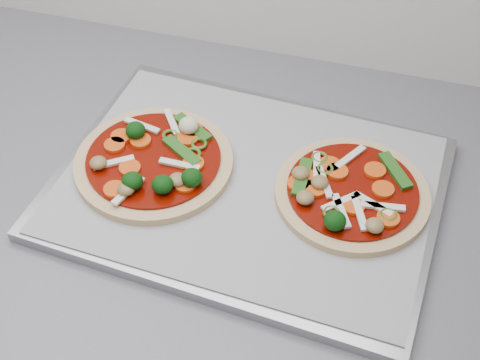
# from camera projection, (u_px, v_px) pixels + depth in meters

# --- Properties ---
(baking_tray) EXTENTS (0.46, 0.35, 0.01)m
(baking_tray) POSITION_uv_depth(u_px,v_px,m) (247.00, 188.00, 0.77)
(baking_tray) COLOR #939298
(baking_tray) RESTS_ON countertop
(parchment) EXTENTS (0.43, 0.32, 0.00)m
(parchment) POSITION_uv_depth(u_px,v_px,m) (247.00, 183.00, 0.77)
(parchment) COLOR gray
(parchment) RESTS_ON baking_tray
(pizza_left) EXTENTS (0.22, 0.22, 0.03)m
(pizza_left) POSITION_uv_depth(u_px,v_px,m) (155.00, 161.00, 0.78)
(pizza_left) COLOR tan
(pizza_left) RESTS_ON parchment
(pizza_right) EXTENTS (0.21, 0.21, 0.03)m
(pizza_right) POSITION_uv_depth(u_px,v_px,m) (349.00, 193.00, 0.74)
(pizza_right) COLOR tan
(pizza_right) RESTS_ON parchment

